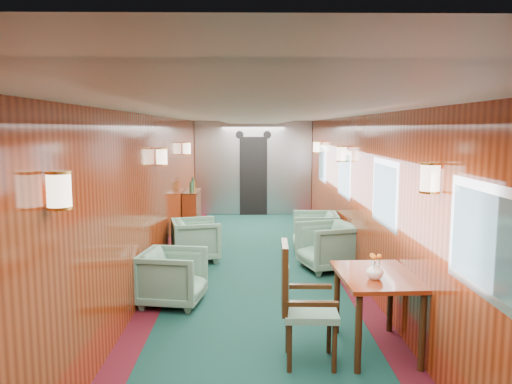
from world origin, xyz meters
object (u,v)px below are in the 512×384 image
armchair_left_near (173,277)px  armchair_right_near (328,246)px  side_chair (299,298)px  dining_table (377,286)px  armchair_right_far (315,232)px  credenza (192,211)px  armchair_left_far (196,240)px

armchair_left_near → armchair_right_near: armchair_right_near is taller
side_chair → armchair_right_near: bearing=78.5°
dining_table → side_chair: bearing=-165.5°
armchair_right_near → armchair_right_far: (-0.05, 1.12, -0.01)m
credenza → armchair_right_near: bearing=-50.0°
dining_table → side_chair: (-0.79, -0.24, -0.03)m
dining_table → armchair_left_far: size_ratio=1.39×
side_chair → armchair_right_far: 4.32m
side_chair → credenza: size_ratio=0.99×
armchair_right_far → side_chair: bearing=-6.1°
credenza → armchair_left_near: 4.46m
dining_table → armchair_left_near: dining_table is taller
armchair_left_near → armchair_left_far: 2.12m
credenza → dining_table: bearing=-66.9°
armchair_left_far → armchair_right_far: 2.15m
side_chair → credenza: 6.29m
credenza → armchair_left_far: size_ratio=1.51×
armchair_left_far → armchair_right_far: (2.08, 0.53, 0.01)m
side_chair → armchair_right_far: bearing=82.7°
armchair_left_far → armchair_right_far: bearing=-88.9°
side_chair → armchair_left_near: (-1.43, 1.61, -0.28)m
armchair_left_far → side_chair: bearing=-173.2°
armchair_right_near → armchair_right_far: armchair_right_near is taller
armchair_right_near → armchair_right_far: size_ratio=1.03×
credenza → armchair_left_far: (0.33, -2.34, -0.11)m
credenza → armchair_right_far: bearing=-36.9°
armchair_left_far → armchair_right_near: 2.21m
armchair_right_near → armchair_left_near: bearing=-71.8°
armchair_left_far → armchair_right_far: armchair_right_far is taller
dining_table → armchair_left_near: (-2.22, 1.37, -0.31)m
side_chair → armchair_right_near: side_chair is taller
armchair_right_near → armchair_right_far: bearing=165.8°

